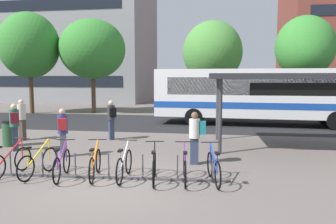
{
  "coord_description": "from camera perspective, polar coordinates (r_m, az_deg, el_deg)",
  "views": [
    {
      "loc": [
        2.81,
        -8.16,
        2.77
      ],
      "look_at": [
        0.74,
        5.12,
        1.32
      ],
      "focal_mm": 35.1,
      "sensor_mm": 36.0,
      "label": 1
    }
  ],
  "objects": [
    {
      "name": "parked_bicycle_silver_4",
      "position": [
        9.07,
        -7.59,
        -9.14
      ],
      "size": [
        0.52,
        1.72,
        0.99
      ],
      "rotation": [
        0.0,
        0.0,
        1.62
      ],
      "color": "black",
      "rests_on": "ground"
    },
    {
      "name": "parked_bicycle_red_0",
      "position": [
        10.32,
        -25.73,
        -7.82
      ],
      "size": [
        0.52,
        1.71,
        0.99
      ],
      "rotation": [
        0.0,
        0.0,
        1.44
      ],
      "color": "black",
      "rests_on": "ground"
    },
    {
      "name": "bike_rack",
      "position": [
        9.24,
        -10.24,
        -10.77
      ],
      "size": [
        6.55,
        0.46,
        0.7
      ],
      "rotation": [
        0.0,
        0.0,
        0.06
      ],
      "color": "#47474C",
      "rests_on": "ground"
    },
    {
      "name": "street_tree_0",
      "position": [
        26.25,
        7.73,
        10.25
      ],
      "size": [
        4.63,
        4.63,
        7.1
      ],
      "color": "brown",
      "rests_on": "ground"
    },
    {
      "name": "street_tree_2",
      "position": [
        25.98,
        -12.99,
        10.59
      ],
      "size": [
        4.98,
        4.98,
        7.13
      ],
      "color": "brown",
      "rests_on": "ground"
    },
    {
      "name": "commuter_red_pack_4",
      "position": [
        15.64,
        -24.15,
        -0.76
      ],
      "size": [
        0.59,
        0.45,
        1.79
      ],
      "rotation": [
        0.0,
        0.0,
        5.98
      ],
      "color": "#47382D",
      "rests_on": "ground"
    },
    {
      "name": "parked_bicycle_black_5",
      "position": [
        8.8,
        -2.41,
        -9.56
      ],
      "size": [
        0.52,
        1.71,
        0.99
      ],
      "rotation": [
        0.0,
        0.0,
        1.73
      ],
      "color": "black",
      "rests_on": "ground"
    },
    {
      "name": "commuter_maroon_pack_0",
      "position": [
        13.46,
        -25.09,
        -1.87
      ],
      "size": [
        0.56,
        0.6,
        1.77
      ],
      "rotation": [
        0.0,
        0.0,
        2.2
      ],
      "color": "#2D3851",
      "rests_on": "ground"
    },
    {
      "name": "bus_lane_asphalt",
      "position": [
        19.75,
        0.58,
        -1.9
      ],
      "size": [
        80.0,
        7.2,
        0.01
      ],
      "primitive_type": "cube",
      "color": "#232326",
      "rests_on": "ground"
    },
    {
      "name": "parked_bicycle_purple_6",
      "position": [
        8.76,
        2.93,
        -9.64
      ],
      "size": [
        0.52,
        1.72,
        0.99
      ],
      "rotation": [
        0.0,
        0.0,
        1.7
      ],
      "color": "black",
      "rests_on": "ground"
    },
    {
      "name": "parked_bicycle_orange_3",
      "position": [
        9.29,
        -12.55,
        -8.87
      ],
      "size": [
        0.55,
        1.7,
        0.99
      ],
      "rotation": [
        0.0,
        0.0,
        1.77
      ],
      "color": "black",
      "rests_on": "ground"
    },
    {
      "name": "trash_bin",
      "position": [
        14.59,
        -25.84,
        -3.34
      ],
      "size": [
        0.55,
        0.55,
        1.03
      ],
      "color": "#284C2D",
      "rests_on": "ground"
    },
    {
      "name": "street_tree_3",
      "position": [
        27.06,
        -22.96,
        10.59
      ],
      "size": [
        4.42,
        4.42,
        7.55
      ],
      "color": "brown",
      "rests_on": "ground"
    },
    {
      "name": "commuter_teal_pack_2",
      "position": [
        10.39,
        4.83,
        -3.87
      ],
      "size": [
        0.54,
        0.36,
        1.67
      ],
      "rotation": [
        0.0,
        0.0,
        3.2
      ],
      "color": "#2D3851",
      "rests_on": "ground"
    },
    {
      "name": "parked_bicycle_blue_7",
      "position": [
        8.78,
        7.94,
        -9.67
      ],
      "size": [
        0.57,
        1.69,
        0.99
      ],
      "rotation": [
        0.0,
        0.0,
        1.79
      ],
      "color": "black",
      "rests_on": "ground"
    },
    {
      "name": "transit_shelter",
      "position": [
        13.5,
        20.73,
        5.52
      ],
      "size": [
        6.44,
        3.73,
        2.89
      ],
      "rotation": [
        0.0,
        0.0,
        0.04
      ],
      "color": "#38383D",
      "rests_on": "ground"
    },
    {
      "name": "ground",
      "position": [
        9.06,
        -9.88,
        -11.72
      ],
      "size": [
        200.0,
        200.0,
        0.0
      ],
      "primitive_type": "plane",
      "color": "#6B605B"
    },
    {
      "name": "building_left_wing",
      "position": [
        42.48,
        -18.24,
        15.06
      ],
      "size": [
        21.24,
        11.83,
        19.15
      ],
      "color": "gray",
      "rests_on": "ground"
    },
    {
      "name": "commuter_red_pack_3",
      "position": [
        11.85,
        -17.82,
        -2.89
      ],
      "size": [
        0.5,
        0.6,
        1.68
      ],
      "rotation": [
        0.0,
        0.0,
        2.01
      ],
      "color": "#565660",
      "rests_on": "ground"
    },
    {
      "name": "city_bus",
      "position": [
        19.52,
        16.07,
        2.99
      ],
      "size": [
        12.14,
        3.19,
        3.2
      ],
      "rotation": [
        0.0,
        0.0,
        -0.05
      ],
      "color": "white",
      "rests_on": "ground"
    },
    {
      "name": "parked_bicycle_yellow_1",
      "position": [
        9.93,
        -21.6,
        -8.17
      ],
      "size": [
        0.52,
        1.72,
        0.99
      ],
      "rotation": [
        0.0,
        0.0,
        1.44
      ],
      "color": "black",
      "rests_on": "ground"
    },
    {
      "name": "commuter_black_pack_1",
      "position": [
        14.6,
        -9.8,
        -0.89
      ],
      "size": [
        0.55,
        0.6,
        1.73
      ],
      "rotation": [
        0.0,
        0.0,
        2.16
      ],
      "color": "#2D3851",
      "rests_on": "ground"
    },
    {
      "name": "parked_bicycle_purple_2",
      "position": [
        9.5,
        -17.95,
        -8.68
      ],
      "size": [
        0.56,
        1.7,
        0.99
      ],
      "rotation": [
        0.0,
        0.0,
        1.78
      ],
      "color": "black",
      "rests_on": "ground"
    },
    {
      "name": "street_tree_1",
      "position": [
        24.08,
        22.68,
        10.33
      ],
      "size": [
        3.87,
        3.87,
        6.8
      ],
      "color": "brown",
      "rests_on": "ground"
    }
  ]
}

